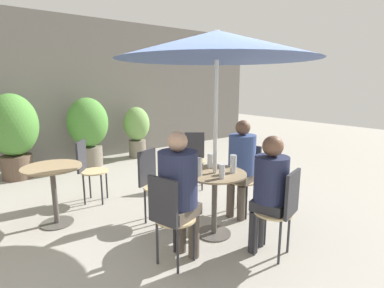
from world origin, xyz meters
TOP-DOWN VIEW (x-y plane):
  - ground_plane at (0.00, 0.00)m, footprint 20.00×20.00m
  - storefront_wall at (0.00, 4.21)m, footprint 10.00×0.06m
  - cafe_table_near at (0.18, -0.04)m, footprint 0.68×0.68m
  - cafe_table_far at (-1.14, 1.31)m, footprint 0.66×0.66m
  - bistro_chair_0 at (-0.55, -0.24)m, footprint 0.41×0.39m
  - bistro_chair_1 at (0.38, -0.76)m, footprint 0.39×0.41m
  - bistro_chair_2 at (0.90, 0.17)m, footprint 0.41×0.39m
  - bistro_chair_3 at (0.99, 1.34)m, footprint 0.43×0.43m
  - bistro_chair_5 at (-0.58, 1.75)m, footprint 0.43×0.43m
  - bistro_chair_6 at (-0.17, 0.68)m, footprint 0.41×0.42m
  - seated_person_0 at (-0.41, -0.20)m, footprint 0.41×0.39m
  - seated_person_1 at (0.34, -0.63)m, footprint 0.35×0.37m
  - seated_person_2 at (0.77, 0.13)m, footprint 0.38×0.36m
  - beer_glass_0 at (0.34, -0.15)m, footprint 0.07×0.07m
  - beer_glass_1 at (0.27, 0.14)m, footprint 0.07×0.07m
  - beer_glass_2 at (-0.02, -0.01)m, footprint 0.07×0.07m
  - beer_glass_3 at (0.11, -0.22)m, footprint 0.06×0.06m
  - potted_plant_0 at (-1.22, 3.58)m, footprint 0.82×0.82m
  - potted_plant_1 at (0.08, 3.61)m, footprint 0.79×0.79m
  - potted_plant_2 at (1.19, 3.68)m, footprint 0.58×0.58m
  - umbrella at (0.18, -0.04)m, footprint 2.01×2.01m

SIDE VIEW (x-z plane):
  - ground_plane at x=0.00m, z-range 0.00..0.00m
  - cafe_table_far at x=-1.14m, z-range 0.17..0.89m
  - bistro_chair_0 at x=-0.55m, z-range 0.09..0.97m
  - bistro_chair_1 at x=0.38m, z-range 0.09..0.97m
  - bistro_chair_2 at x=0.90m, z-range 0.09..0.97m
  - bistro_chair_3 at x=0.99m, z-range 0.09..0.97m
  - bistro_chair_5 at x=-0.58m, z-range 0.09..0.97m
  - bistro_chair_6 at x=-0.17m, z-range 0.09..0.97m
  - cafe_table_near at x=0.18m, z-range 0.18..0.89m
  - potted_plant_2 at x=1.19m, z-range 0.09..1.22m
  - seated_person_1 at x=0.34m, z-range 0.12..1.30m
  - seated_person_2 at x=0.77m, z-range 0.11..1.33m
  - seated_person_0 at x=-0.41m, z-range 0.11..1.36m
  - beer_glass_3 at x=0.11m, z-range 0.71..0.86m
  - potted_plant_1 at x=0.08m, z-range 0.10..1.48m
  - beer_glass_1 at x=0.27m, z-range 0.71..0.88m
  - beer_glass_2 at x=-0.02m, z-range 0.71..0.90m
  - beer_glass_0 at x=0.34m, z-range 0.71..0.91m
  - potted_plant_0 at x=-1.22m, z-range 0.11..1.60m
  - storefront_wall at x=0.00m, z-range 0.00..3.00m
  - umbrella at x=0.18m, z-range 0.94..3.11m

